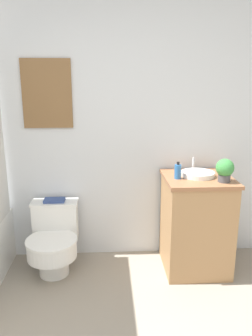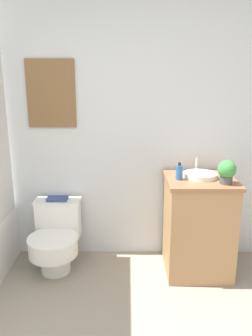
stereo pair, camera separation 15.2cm
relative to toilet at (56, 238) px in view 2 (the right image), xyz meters
name	(u,v)px [view 2 (the right image)]	position (x,y,z in m)	size (l,w,h in m)	color
wall_back	(88,125)	(0.28, 0.31, 0.96)	(3.52, 0.07, 2.50)	silver
toilet	(56,238)	(0.00, 0.00, 0.00)	(0.43, 0.57, 0.60)	white
vanity	(198,225)	(1.25, -0.01, 0.13)	(0.57, 0.57, 0.85)	#AD7F51
sink	(200,175)	(1.25, 0.01, 0.58)	(0.28, 0.32, 0.13)	white
soap_bottle	(179,172)	(1.06, -0.05, 0.62)	(0.06, 0.06, 0.14)	#2D6BB2
potted_plant	(227,171)	(1.42, -0.16, 0.66)	(0.14, 0.14, 0.19)	#4C4C51
book_on_tank	(57,199)	(0.00, 0.15, 0.31)	(0.18, 0.12, 0.02)	#33477F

